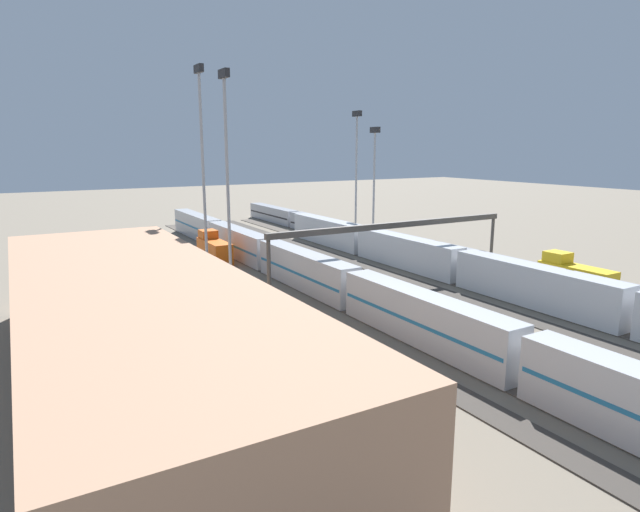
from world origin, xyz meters
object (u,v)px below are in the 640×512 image
object	(u,v)px
train_on_track_0	(574,277)
light_mast_2	(374,166)
signal_gantry	(395,230)
train_on_track_2	(461,267)
train_on_track_7	(214,249)
light_mast_3	(202,145)
light_mast_0	(356,157)
light_mast_1	(227,151)
maintenance_shed	(136,333)
train_on_track_1	(422,251)
train_on_track_6	(305,270)

from	to	relation	value
train_on_track_0	light_mast_2	distance (m)	51.11
signal_gantry	train_on_track_2	bearing A→B (deg)	-126.59
train_on_track_7	light_mast_3	distance (m)	18.14
light_mast_0	signal_gantry	size ratio (longest dim) A/B	0.67
light_mast_1	train_on_track_0	bearing A→B (deg)	-128.14
train_on_track_0	light_mast_0	world-z (taller)	light_mast_0
train_on_track_0	signal_gantry	world-z (taller)	signal_gantry
light_mast_1	light_mast_3	xyz separation A→B (m)	(8.83, 0.60, 0.89)
maintenance_shed	light_mast_2	bearing A→B (deg)	-50.06
maintenance_shed	light_mast_3	bearing A→B (deg)	-25.80
light_mast_3	maintenance_shed	xyz separation A→B (m)	(-38.10, 18.42, -14.85)
train_on_track_1	maintenance_shed	size ratio (longest dim) A/B	2.61
train_on_track_2	light_mast_0	world-z (taller)	light_mast_0
train_on_track_0	train_on_track_6	size ratio (longest dim) A/B	0.08
train_on_track_0	train_on_track_6	distance (m)	36.01
train_on_track_0	train_on_track_1	bearing A→B (deg)	11.48
train_on_track_7	maintenance_shed	distance (m)	47.89
train_on_track_7	light_mast_3	world-z (taller)	light_mast_3
train_on_track_1	light_mast_2	size ratio (longest dim) A/B	5.99
light_mast_0	light_mast_3	size ratio (longest dim) A/B	0.86
train_on_track_2	light_mast_1	distance (m)	36.62
light_mast_0	light_mast_2	distance (m)	6.32
light_mast_3	train_on_track_1	bearing A→B (deg)	-112.25
train_on_track_0	train_on_track_7	world-z (taller)	same
light_mast_2	train_on_track_2	bearing A→B (deg)	161.74
train_on_track_0	signal_gantry	size ratio (longest dim) A/B	0.25
maintenance_shed	train_on_track_2	bearing A→B (deg)	-77.04
train_on_track_6	signal_gantry	distance (m)	14.02
light_mast_1	light_mast_2	size ratio (longest dim) A/B	1.27
train_on_track_6	light_mast_0	bearing A→B (deg)	-42.34
light_mast_0	maintenance_shed	world-z (taller)	light_mast_0
light_mast_2	train_on_track_0	bearing A→B (deg)	176.76
train_on_track_6	light_mast_0	world-z (taller)	light_mast_0
train_on_track_7	train_on_track_2	distance (m)	40.79
train_on_track_1	light_mast_1	world-z (taller)	light_mast_1
signal_gantry	maintenance_shed	size ratio (longest dim) A/B	0.75
train_on_track_1	light_mast_0	size ratio (longest dim) A/B	5.19
train_on_track_2	maintenance_shed	xyz separation A→B (m)	(-10.63, 46.23, 1.97)
light_mast_0	train_on_track_2	bearing A→B (deg)	164.65
light_mast_2	train_on_track_6	bearing A→B (deg)	131.92
train_on_track_6	train_on_track_0	bearing A→B (deg)	-123.57
light_mast_1	signal_gantry	distance (m)	26.00
light_mast_3	maintenance_shed	world-z (taller)	light_mast_3
light_mast_0	signal_gantry	world-z (taller)	light_mast_0
train_on_track_6	signal_gantry	xyz separation A→B (m)	(-3.76, -12.50, 5.12)
train_on_track_6	light_mast_3	size ratio (longest dim) A/B	3.85
light_mast_0	maintenance_shed	size ratio (longest dim) A/B	0.50
train_on_track_0	light_mast_3	size ratio (longest dim) A/B	0.32
train_on_track_1	light_mast_3	distance (m)	39.48
light_mast_1	signal_gantry	size ratio (longest dim) A/B	0.74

